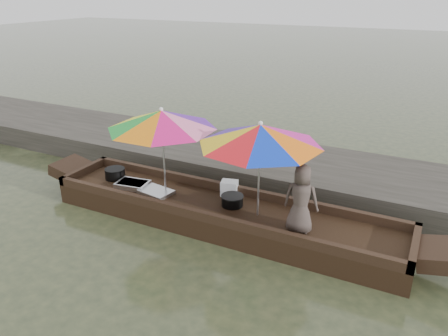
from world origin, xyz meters
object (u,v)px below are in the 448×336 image
at_px(tray_scallop, 156,192).
at_px(charcoal_grill, 232,201).
at_px(cooking_pot, 115,173).
at_px(umbrella_bow, 164,152).
at_px(vendor, 301,199).
at_px(tray_crayfish, 133,184).
at_px(boat_hull, 221,215).
at_px(supply_bag, 229,188).
at_px(umbrella_stern, 259,170).

height_order(tray_scallop, charcoal_grill, charcoal_grill).
bearing_deg(cooking_pot, charcoal_grill, -0.17).
bearing_deg(umbrella_bow, vendor, -3.89).
relative_size(tray_crayfish, vendor, 0.54).
bearing_deg(charcoal_grill, vendor, -12.47).
bearing_deg(vendor, umbrella_bow, -8.31).
height_order(cooking_pot, tray_scallop, cooking_pot).
relative_size(boat_hull, cooking_pot, 16.16).
relative_size(tray_crayfish, tray_scallop, 1.00).
distance_m(charcoal_grill, supply_bag, 0.41).
bearing_deg(boat_hull, supply_bag, 99.10).
xyz_separation_m(tray_crayfish, vendor, (3.18, -0.13, 0.48)).
xyz_separation_m(boat_hull, charcoal_grill, (0.15, 0.10, 0.26)).
height_order(tray_crayfish, charcoal_grill, charcoal_grill).
distance_m(boat_hull, umbrella_bow, 1.45).
bearing_deg(umbrella_stern, umbrella_bow, 180.00).
relative_size(cooking_pot, tray_scallop, 0.66).
distance_m(tray_scallop, supply_bag, 1.30).
relative_size(boat_hull, supply_bag, 21.64).
bearing_deg(tray_crayfish, supply_bag, 15.83).
xyz_separation_m(boat_hull, vendor, (1.39, -0.17, 0.70)).
xyz_separation_m(boat_hull, cooking_pot, (-2.32, 0.11, 0.27)).
xyz_separation_m(tray_scallop, umbrella_bow, (0.15, 0.08, 0.74)).
bearing_deg(vendor, boat_hull, -11.36).
height_order(tray_scallop, vendor, vendor).
distance_m(tray_scallop, vendor, 2.69).
xyz_separation_m(boat_hull, umbrella_bow, (-1.10, 0.00, 0.95)).
height_order(tray_scallop, umbrella_stern, umbrella_stern).
bearing_deg(boat_hull, umbrella_stern, 0.00).
distance_m(cooking_pot, tray_scallop, 1.09).
xyz_separation_m(supply_bag, vendor, (1.46, -0.61, 0.40)).
distance_m(cooking_pot, umbrella_bow, 1.40).
relative_size(boat_hull, tray_scallop, 10.63).
bearing_deg(tray_crayfish, charcoal_grill, 4.33).
bearing_deg(charcoal_grill, supply_bag, 123.17).
distance_m(cooking_pot, umbrella_stern, 3.05).
bearing_deg(boat_hull, charcoal_grill, 34.60).
relative_size(boat_hull, tray_crayfish, 10.63).
bearing_deg(supply_bag, umbrella_stern, -31.67).
height_order(boat_hull, tray_crayfish, tray_crayfish).
bearing_deg(tray_crayfish, boat_hull, 1.36).
xyz_separation_m(tray_crayfish, umbrella_bow, (0.69, 0.04, 0.73)).
bearing_deg(umbrella_stern, charcoal_grill, 168.17).
distance_m(cooking_pot, charcoal_grill, 2.47).
distance_m(tray_scallop, umbrella_bow, 0.76).
distance_m(vendor, umbrella_bow, 2.51).
distance_m(tray_crayfish, umbrella_stern, 2.55).
bearing_deg(vendor, tray_crayfish, -6.70).
xyz_separation_m(cooking_pot, supply_bag, (2.25, 0.33, 0.03)).
bearing_deg(supply_bag, tray_crayfish, -164.17).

